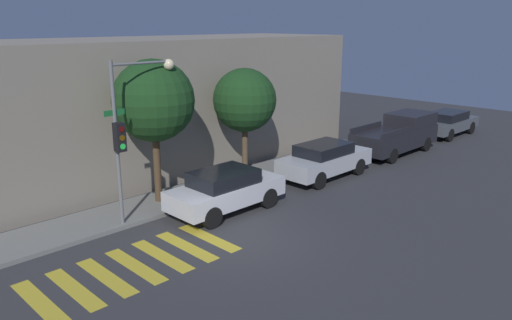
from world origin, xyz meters
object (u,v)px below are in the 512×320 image
object	(u,v)px
sedan_middle	(325,159)
tree_near_corner	(154,101)
sedan_far_end	(448,123)
tree_midblock	(245,100)
pickup_truck	(398,134)
traffic_light_pole	(131,120)
sedan_near_corner	(226,190)

from	to	relation	value
sedan_middle	tree_near_corner	xyz separation A→B (m)	(-6.90, 2.27, 3.01)
sedan_far_end	tree_midblock	world-z (taller)	tree_midblock
pickup_truck	traffic_light_pole	bearing A→B (deg)	174.98
traffic_light_pole	tree_near_corner	distance (m)	1.86
sedan_near_corner	sedan_far_end	world-z (taller)	sedan_near_corner
traffic_light_pole	sedan_near_corner	distance (m)	4.09
traffic_light_pole	sedan_near_corner	bearing A→B (deg)	-24.40
traffic_light_pole	pickup_truck	world-z (taller)	traffic_light_pole
pickup_truck	tree_near_corner	bearing A→B (deg)	170.04
sedan_near_corner	sedan_middle	world-z (taller)	sedan_near_corner
sedan_middle	tree_midblock	bearing A→B (deg)	138.16
sedan_far_end	tree_midblock	distance (m)	14.68
pickup_truck	tree_midblock	xyz separation A→B (m)	(-8.57, 2.27, 2.39)
sedan_far_end	tree_near_corner	xyz separation A→B (m)	(-18.64, 2.27, 3.05)
traffic_light_pole	tree_midblock	xyz separation A→B (m)	(5.90, 1.00, -0.14)
sedan_near_corner	tree_near_corner	bearing A→B (deg)	119.17
tree_midblock	sedan_far_end	bearing A→B (deg)	-9.04
sedan_near_corner	sedan_far_end	xyz separation A→B (m)	(17.37, 0.00, -0.04)
sedan_far_end	tree_near_corner	distance (m)	19.02
sedan_far_end	pickup_truck	bearing A→B (deg)	-180.00
traffic_light_pole	sedan_middle	size ratio (longest dim) A/B	1.20
traffic_light_pole	pickup_truck	distance (m)	14.74
traffic_light_pole	sedan_middle	world-z (taller)	traffic_light_pole
pickup_truck	tree_midblock	bearing A→B (deg)	165.15
pickup_truck	tree_midblock	distance (m)	9.18
tree_near_corner	tree_midblock	distance (m)	4.39
sedan_middle	sedan_far_end	xyz separation A→B (m)	(11.74, 0.00, -0.04)
sedan_middle	sedan_far_end	size ratio (longest dim) A/B	0.98
traffic_light_pole	sedan_middle	bearing A→B (deg)	-8.57
sedan_near_corner	tree_midblock	xyz separation A→B (m)	(3.10, 2.27, 2.56)
traffic_light_pole	pickup_truck	bearing A→B (deg)	-5.02
traffic_light_pole	sedan_near_corner	xyz separation A→B (m)	(2.80, -1.27, -2.70)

